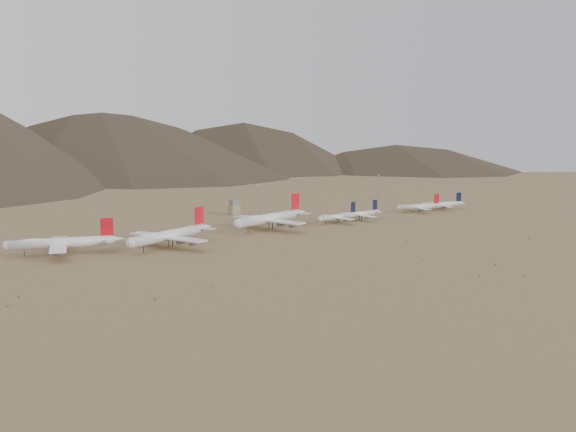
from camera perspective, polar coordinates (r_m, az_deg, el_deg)
ground at (r=423.29m, az=0.18°, el=-2.05°), size 3000.00×3000.00×0.00m
widebody_west at (r=394.66m, az=-19.51°, el=-2.25°), size 65.86×52.34×20.25m
widebody_centre at (r=400.82m, az=-10.51°, el=-1.67°), size 70.53×56.42×22.01m
widebody_east at (r=460.93m, az=-1.63°, el=-0.19°), size 76.82×60.67×23.35m
narrowbody_a at (r=492.74m, az=4.54°, el=-0.04°), size 44.83×32.38×14.80m
narrowbody_b at (r=508.48m, az=6.50°, el=0.19°), size 44.91×32.28×14.81m
narrowbody_c at (r=561.05m, az=11.65°, el=0.83°), size 44.34×32.86×15.04m
narrowbody_d at (r=584.26m, az=13.60°, el=1.04°), size 42.08×31.43×14.49m
control_tower at (r=537.67m, az=-4.81°, el=0.70°), size 8.00×8.00×12.00m
mast_west at (r=503.29m, az=-15.86°, el=0.92°), size 2.00×0.60×25.70m
mast_centre at (r=530.62m, az=-2.66°, el=1.59°), size 2.00×0.60×25.70m
mast_east at (r=592.58m, az=0.80°, el=2.30°), size 2.00×0.60×25.70m
mast_far_east at (r=637.68m, az=8.07°, el=2.64°), size 2.00×0.60×25.70m
desert_scrub at (r=329.64m, az=4.91°, el=-4.99°), size 410.79×167.37×0.86m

